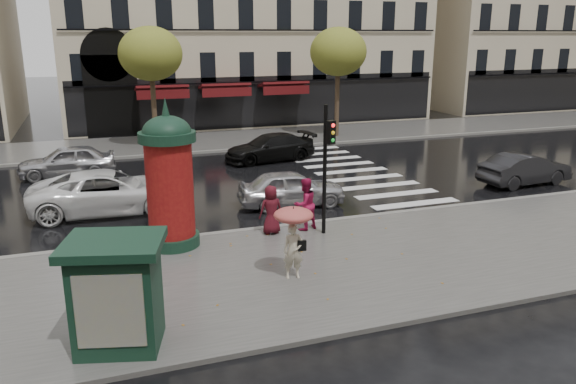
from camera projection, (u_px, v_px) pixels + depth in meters
name	position (u px, v px, depth m)	size (l,w,h in m)	color
ground	(307.00, 264.00, 15.73)	(160.00, 160.00, 0.00)	black
near_sidewalk	(313.00, 268.00, 15.26)	(90.00, 7.00, 0.12)	#474744
far_sidewalk	(189.00, 143.00, 32.95)	(90.00, 6.00, 0.12)	#474744
near_kerb	(273.00, 228.00, 18.43)	(90.00, 0.25, 0.14)	slate
far_kerb	(199.00, 152.00, 30.23)	(90.00, 0.25, 0.14)	slate
zebra_crossing	(351.00, 171.00, 26.36)	(3.60, 11.75, 0.01)	silver
tree_far_left	(151.00, 54.00, 30.02)	(3.40, 3.40, 6.64)	#38281C
tree_far_right	(338.00, 52.00, 33.55)	(3.40, 3.40, 6.64)	#38281C
woman_umbrella	(293.00, 231.00, 14.20)	(1.01, 1.01, 1.94)	beige
woman_red	(305.00, 204.00, 17.92)	(0.82, 0.64, 1.70)	#A31441
man_burgundy	(271.00, 210.00, 17.57)	(0.76, 0.49, 1.56)	#4A0E18
morris_column	(169.00, 177.00, 16.23)	(1.63, 1.63, 4.38)	#122F21
traffic_light	(327.00, 157.00, 17.09)	(0.30, 0.40, 4.06)	black
newsstand	(117.00, 292.00, 11.07)	(2.23, 2.02, 2.27)	#122F21
car_silver	(291.00, 188.00, 20.87)	(1.60, 3.97, 1.35)	silver
car_darkgrey	(525.00, 169.00, 23.86)	(1.43, 4.10, 1.35)	black
car_white	(109.00, 192.00, 20.06)	(2.53, 5.49, 1.53)	white
car_black	(270.00, 148.00, 28.34)	(1.89, 4.65, 1.35)	black
car_far_silver	(67.00, 161.00, 25.16)	(1.68, 4.17, 1.42)	#B1B1B6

